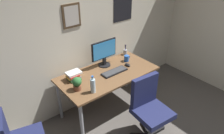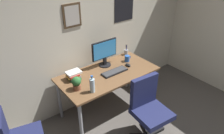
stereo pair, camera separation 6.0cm
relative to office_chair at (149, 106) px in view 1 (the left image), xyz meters
The scene contains 11 objects.
wall_back 1.47m from the office_chair, 96.23° to the left, with size 4.40×0.10×2.60m.
desk 0.80m from the office_chair, 98.10° to the left, with size 1.54×0.78×0.74m.
office_chair is the anchor object (origin of this frame).
monitor 1.10m from the office_chair, 90.41° to the left, with size 0.46×0.20×0.43m.
keyboard 0.76m from the office_chair, 91.70° to the left, with size 0.43×0.15×0.03m.
computer_mouse 0.83m from the office_chair, 69.67° to the left, with size 0.06×0.11×0.04m.
water_bottle 0.83m from the office_chair, 137.79° to the left, with size 0.07×0.07×0.25m.
coffee_mug_near 1.00m from the office_chair, 66.99° to the left, with size 0.12×0.08×0.10m.
potted_plant 1.04m from the office_chair, 135.39° to the left, with size 0.13×0.13×0.20m.
pen_cup 1.24m from the office_chair, 64.19° to the left, with size 0.07×0.07×0.20m.
book_stack_left 1.16m from the office_chair, 122.90° to the left, with size 0.22×0.17×0.12m.
Camera 1 is at (-1.68, -0.53, 2.45)m, focal length 33.85 mm.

